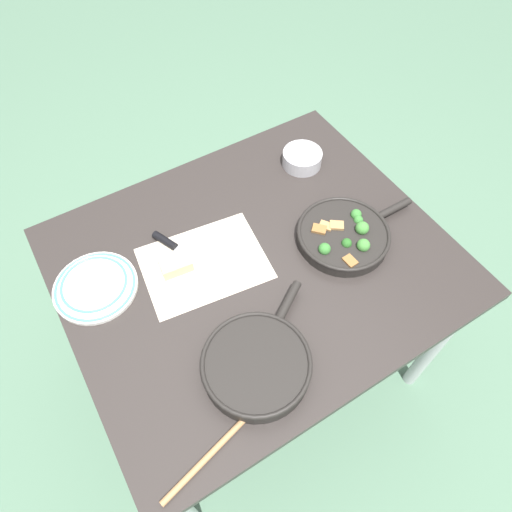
% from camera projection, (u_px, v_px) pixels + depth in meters
% --- Properties ---
extents(ground_plane, '(14.00, 14.00, 0.00)m').
position_uv_depth(ground_plane, '(256.00, 357.00, 1.97)').
color(ground_plane, '#51755B').
extents(dining_table_red, '(1.12, 0.95, 0.75)m').
position_uv_depth(dining_table_red, '(256.00, 275.00, 1.43)').
color(dining_table_red, '#2D2826').
rests_on(dining_table_red, ground_plane).
extents(skillet_broccoli, '(0.41, 0.28, 0.07)m').
position_uv_depth(skillet_broccoli, '(344.00, 235.00, 1.38)').
color(skillet_broccoli, black).
rests_on(skillet_broccoli, dining_table_red).
extents(skillet_eggs, '(0.37, 0.29, 0.05)m').
position_uv_depth(skillet_eggs, '(257.00, 364.00, 1.14)').
color(skillet_eggs, black).
rests_on(skillet_eggs, dining_table_red).
extents(wooden_spoon, '(0.36, 0.12, 0.02)m').
position_uv_depth(wooden_spoon, '(237.00, 427.00, 1.07)').
color(wooden_spoon, '#A87A4C').
rests_on(wooden_spoon, dining_table_red).
extents(parchment_sheet, '(0.39, 0.31, 0.00)m').
position_uv_depth(parchment_sheet, '(204.00, 263.00, 1.35)').
color(parchment_sheet, beige).
rests_on(parchment_sheet, dining_table_red).
extents(grater_knife, '(0.13, 0.27, 0.02)m').
position_uv_depth(grater_knife, '(179.00, 250.00, 1.37)').
color(grater_knife, silver).
rests_on(grater_knife, dining_table_red).
extents(cheese_block, '(0.10, 0.07, 0.04)m').
position_uv_depth(cheese_block, '(176.00, 264.00, 1.32)').
color(cheese_block, '#EFD67A').
rests_on(cheese_block, dining_table_red).
extents(dinner_plate_stack, '(0.24, 0.24, 0.03)m').
position_uv_depth(dinner_plate_stack, '(95.00, 286.00, 1.29)').
color(dinner_plate_stack, silver).
rests_on(dinner_plate_stack, dining_table_red).
extents(prep_bowl_steel, '(0.13, 0.13, 0.05)m').
position_uv_depth(prep_bowl_steel, '(302.00, 158.00, 1.57)').
color(prep_bowl_steel, '#B7B7BC').
rests_on(prep_bowl_steel, dining_table_red).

